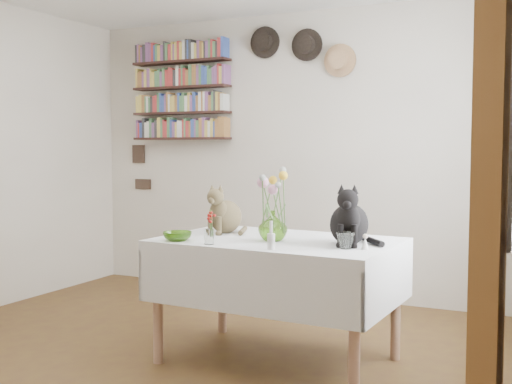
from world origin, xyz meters
The scene contains 15 objects.
room centered at (0.00, 0.00, 1.25)m, with size 4.08×4.58×2.58m.
curtain centered at (1.90, -0.12, 1.15)m, with size 0.12×0.38×2.10m, color brown.
dining_table centered at (0.63, 0.51, 0.57)m, with size 1.46×0.98×0.76m.
tabby_cat centered at (0.19, 0.64, 0.92)m, with size 0.22×0.28×0.33m, color brown, non-canonical shape.
black_cat centered at (1.08, 0.51, 0.94)m, with size 0.24×0.30×0.36m, color black, non-canonical shape.
flower_vase centered at (0.63, 0.43, 0.85)m, with size 0.17×0.17×0.18m, color #97D150.
green_bowl centered at (0.11, 0.19, 0.79)m, with size 0.17×0.17×0.05m, color #97D150.
drinking_glass centered at (1.11, 0.33, 0.81)m, with size 0.10×0.10×0.09m, color white.
candlestick centered at (0.75, 0.14, 0.81)m, with size 0.04×0.04×0.16m.
berry_jar centered at (0.35, 0.15, 0.86)m, with size 0.06×0.06×0.22m.
porcelain_figurine centered at (1.22, 0.35, 0.80)m, with size 0.05×0.05×0.09m.
flower_bouquet centered at (0.63, 0.44, 1.10)m, with size 0.17×0.13×0.39m.
bookshelf_unit centered at (-1.10, 2.16, 1.84)m, with size 1.00×0.16×0.91m.
wall_hats centered at (0.12, 2.19, 2.17)m, with size 0.98×0.09×0.48m.
wall_art_plaques centered at (-1.63, 2.23, 1.12)m, with size 0.21×0.02×0.44m.
Camera 1 is at (2.18, -3.04, 1.32)m, focal length 45.00 mm.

